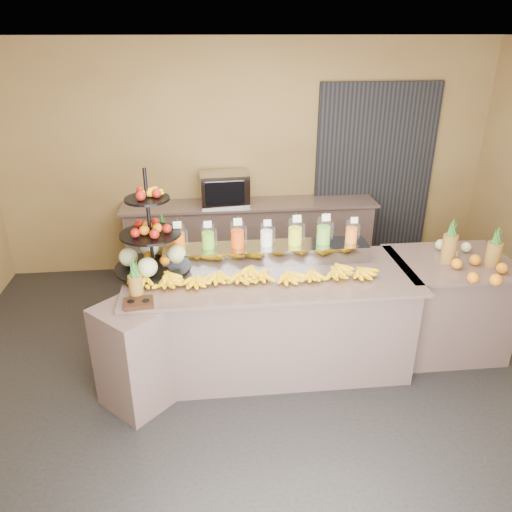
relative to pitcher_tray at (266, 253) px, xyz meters
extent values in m
plane|color=black|center=(0.00, -0.58, -1.01)|extent=(6.00, 6.00, 0.00)
cube|color=olive|center=(0.00, 1.93, 0.39)|extent=(6.00, 0.02, 2.80)
cube|color=silver|center=(0.00, -0.58, 1.80)|extent=(6.00, 5.00, 0.02)
cube|color=black|center=(1.60, 1.88, 0.19)|extent=(1.50, 0.06, 2.20)
cube|color=gray|center=(0.00, -0.28, -0.56)|extent=(2.40, 0.90, 0.90)
cube|color=gray|center=(0.00, -0.28, -0.09)|extent=(2.50, 1.00, 0.03)
cube|color=gray|center=(-1.15, -0.68, -0.56)|extent=(0.71, 0.71, 0.90)
cube|color=gray|center=(1.70, -0.18, -0.56)|extent=(1.00, 0.80, 0.90)
cube|color=gray|center=(1.70, -0.18, -0.09)|extent=(1.08, 0.88, 0.03)
cube|color=gray|center=(0.00, 1.67, -0.56)|extent=(3.00, 0.50, 0.90)
cube|color=gray|center=(0.00, 1.67, -0.09)|extent=(3.10, 0.55, 0.03)
cube|color=gray|center=(0.00, 0.00, 0.00)|extent=(1.85, 0.30, 0.15)
cylinder|color=silver|center=(-0.78, 0.00, 0.19)|extent=(0.12, 0.12, 0.22)
cylinder|color=#D95500|center=(-0.78, 0.00, 0.15)|extent=(0.11, 0.11, 0.15)
cylinder|color=gray|center=(-0.80, 0.01, 0.24)|extent=(0.01, 0.01, 0.26)
cube|color=white|center=(-0.78, -0.06, 0.33)|extent=(0.07, 0.02, 0.06)
cylinder|color=silver|center=(-0.52, 0.00, 0.18)|extent=(0.12, 0.12, 0.22)
cylinder|color=#5EBA1C|center=(-0.52, 0.00, 0.15)|extent=(0.11, 0.11, 0.15)
cylinder|color=gray|center=(-0.53, 0.01, 0.23)|extent=(0.01, 0.01, 0.26)
cube|color=white|center=(-0.52, -0.05, 0.32)|extent=(0.07, 0.02, 0.06)
cylinder|color=silver|center=(-0.26, 0.00, 0.19)|extent=(0.12, 0.12, 0.23)
cylinder|color=#E54300|center=(-0.26, 0.00, 0.15)|extent=(0.12, 0.12, 0.16)
cylinder|color=gray|center=(-0.28, 0.01, 0.24)|extent=(0.01, 0.01, 0.27)
cube|color=white|center=(-0.26, -0.06, 0.34)|extent=(0.07, 0.02, 0.06)
cylinder|color=silver|center=(0.00, 0.00, 0.18)|extent=(0.11, 0.11, 0.21)
cylinder|color=white|center=(0.00, 0.00, 0.15)|extent=(0.11, 0.11, 0.14)
cylinder|color=gray|center=(-0.01, 0.01, 0.23)|extent=(0.01, 0.01, 0.25)
cube|color=white|center=(0.00, -0.05, 0.31)|extent=(0.07, 0.02, 0.06)
cylinder|color=silver|center=(0.26, 0.00, 0.19)|extent=(0.13, 0.13, 0.24)
cylinder|color=yellow|center=(0.26, 0.00, 0.16)|extent=(0.12, 0.12, 0.16)
cylinder|color=gray|center=(0.24, 0.01, 0.25)|extent=(0.01, 0.01, 0.28)
cube|color=white|center=(0.26, -0.06, 0.34)|extent=(0.08, 0.02, 0.06)
cylinder|color=silver|center=(0.52, 0.00, 0.19)|extent=(0.13, 0.13, 0.24)
cylinder|color=#65BA38|center=(0.52, 0.00, 0.16)|extent=(0.12, 0.12, 0.16)
cylinder|color=gray|center=(0.50, 0.01, 0.25)|extent=(0.01, 0.01, 0.28)
cube|color=white|center=(0.52, -0.06, 0.35)|extent=(0.08, 0.02, 0.06)
cylinder|color=silver|center=(0.78, 0.00, 0.18)|extent=(0.11, 0.11, 0.20)
cylinder|color=orange|center=(0.78, 0.00, 0.14)|extent=(0.10, 0.10, 0.14)
cylinder|color=gray|center=(0.77, 0.01, 0.22)|extent=(0.01, 0.01, 0.24)
cube|color=white|center=(0.78, -0.05, 0.31)|extent=(0.06, 0.02, 0.06)
ellipsoid|color=yellow|center=(-1.05, -0.37, -0.02)|extent=(0.24, 0.18, 0.10)
ellipsoid|color=yellow|center=(-0.85, -0.37, -0.02)|extent=(0.24, 0.18, 0.10)
ellipsoid|color=yellow|center=(-0.65, -0.37, -0.02)|extent=(0.24, 0.18, 0.10)
ellipsoid|color=yellow|center=(-0.45, -0.37, -0.02)|extent=(0.24, 0.18, 0.10)
ellipsoid|color=yellow|center=(-0.25, -0.37, -0.02)|extent=(0.24, 0.18, 0.10)
ellipsoid|color=yellow|center=(-0.06, -0.37, -0.02)|extent=(0.24, 0.18, 0.10)
ellipsoid|color=yellow|center=(0.14, -0.37, -0.02)|extent=(0.24, 0.18, 0.10)
ellipsoid|color=yellow|center=(0.34, -0.37, -0.02)|extent=(0.24, 0.18, 0.10)
ellipsoid|color=yellow|center=(0.54, -0.37, -0.02)|extent=(0.24, 0.18, 0.10)
ellipsoid|color=yellow|center=(0.74, -0.37, -0.02)|extent=(0.24, 0.18, 0.10)
ellipsoid|color=yellow|center=(-0.87, -0.37, 0.05)|extent=(0.20, 0.16, 0.09)
ellipsoid|color=yellow|center=(-0.15, -0.37, 0.05)|extent=(0.20, 0.16, 0.09)
ellipsoid|color=yellow|center=(0.56, -0.37, 0.05)|extent=(0.20, 0.16, 0.09)
cylinder|color=black|center=(-1.00, -0.13, 0.39)|extent=(0.03, 0.03, 0.92)
cylinder|color=black|center=(-1.00, -0.13, -0.02)|extent=(0.70, 0.70, 0.02)
cylinder|color=black|center=(-1.00, -0.13, 0.28)|extent=(0.55, 0.55, 0.02)
cylinder|color=black|center=(-1.00, -0.13, 0.59)|extent=(0.40, 0.40, 0.02)
sphere|color=#B7C386|center=(-0.80, -0.13, 0.07)|extent=(0.17, 0.17, 0.17)
sphere|color=maroon|center=(-0.86, -0.13, 0.34)|extent=(0.08, 0.08, 0.08)
sphere|color=orange|center=(-1.11, -0.13, 0.03)|extent=(0.09, 0.09, 0.09)
cube|color=black|center=(-1.07, -0.70, -0.06)|extent=(0.25, 0.20, 0.03)
cylinder|color=brown|center=(-1.10, -0.57, 0.02)|extent=(0.11, 0.11, 0.19)
cone|color=#1F501A|center=(-1.10, -0.57, 0.19)|extent=(0.06, 0.06, 0.16)
cylinder|color=brown|center=(-0.93, 0.16, 0.07)|extent=(0.15, 0.15, 0.28)
cone|color=#1F501A|center=(-0.93, 0.16, 0.29)|extent=(0.08, 0.08, 0.16)
cylinder|color=brown|center=(1.63, -0.20, 0.06)|extent=(0.14, 0.14, 0.26)
cylinder|color=brown|center=(1.99, -0.31, 0.04)|extent=(0.13, 0.13, 0.22)
ellipsoid|color=orange|center=(1.79, -0.48, -0.03)|extent=(0.40, 0.26, 0.10)
cube|color=gray|center=(-0.30, 1.67, 0.12)|extent=(0.60, 0.44, 0.38)
camera|label=1|loc=(-0.53, -4.10, 1.86)|focal=35.00mm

